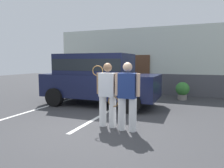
# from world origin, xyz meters

# --- Properties ---
(ground_plane) EXTENTS (40.00, 40.00, 0.00)m
(ground_plane) POSITION_xyz_m (0.00, 0.00, 0.00)
(ground_plane) COLOR #38383A
(parking_stripe_0) EXTENTS (0.12, 4.40, 0.01)m
(parking_stripe_0) POSITION_xyz_m (-2.97, 1.50, 0.00)
(parking_stripe_0) COLOR silver
(parking_stripe_0) RESTS_ON ground_plane
(parking_stripe_1) EXTENTS (0.12, 4.40, 0.01)m
(parking_stripe_1) POSITION_xyz_m (-0.39, 1.50, 0.00)
(parking_stripe_1) COLOR silver
(parking_stripe_1) RESTS_ON ground_plane
(house_frontage) EXTENTS (10.78, 0.40, 3.57)m
(house_frontage) POSITION_xyz_m (-0.00, 6.51, 1.68)
(house_frontage) COLOR silver
(house_frontage) RESTS_ON ground_plane
(parked_suv) EXTENTS (4.61, 2.19, 2.05)m
(parked_suv) POSITION_xyz_m (-1.25, 2.77, 1.15)
(parked_suv) COLOR #141938
(parked_suv) RESTS_ON ground_plane
(tennis_player_man) EXTENTS (0.77, 0.27, 1.72)m
(tennis_player_man) POSITION_xyz_m (0.26, 0.23, 0.90)
(tennis_player_man) COLOR white
(tennis_player_man) RESTS_ON ground_plane
(tennis_player_woman) EXTENTS (0.90, 0.28, 1.73)m
(tennis_player_woman) POSITION_xyz_m (0.84, 0.11, 0.90)
(tennis_player_woman) COLOR white
(tennis_player_woman) RESTS_ON ground_plane
(potted_plant_by_porch) EXTENTS (0.62, 0.62, 0.81)m
(potted_plant_by_porch) POSITION_xyz_m (1.87, 5.19, 0.45)
(potted_plant_by_porch) COLOR gray
(potted_plant_by_porch) RESTS_ON ground_plane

